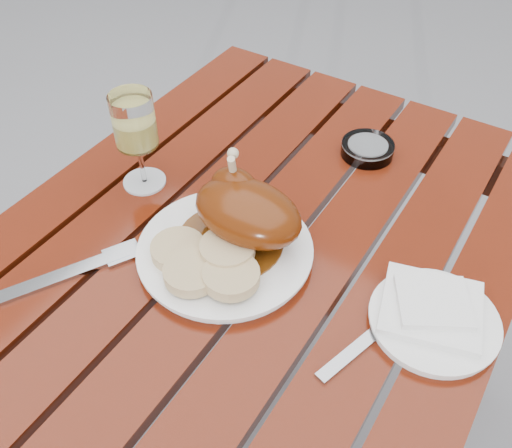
{
  "coord_description": "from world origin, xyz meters",
  "views": [
    {
      "loc": [
        0.35,
        -0.48,
        1.42
      ],
      "look_at": [
        0.0,
        0.07,
        0.78
      ],
      "focal_mm": 40.0,
      "sensor_mm": 36.0,
      "label": 1
    }
  ],
  "objects": [
    {
      "name": "fork",
      "position": [
        -0.2,
        -0.15,
        0.75
      ],
      "size": [
        0.12,
        0.19,
        0.01
      ],
      "primitive_type": "cube",
      "rotation": [
        0.0,
        0.0,
        -0.51
      ],
      "color": "gray",
      "rests_on": "table"
    },
    {
      "name": "wine_glass",
      "position": [
        -0.24,
        0.08,
        0.84
      ],
      "size": [
        0.08,
        0.08,
        0.18
      ],
      "primitive_type": "cylinder",
      "rotation": [
        0.0,
        0.0,
        -0.05
      ],
      "color": "#F1E56D",
      "rests_on": "table"
    },
    {
      "name": "bread_dumplings",
      "position": [
        -0.02,
        -0.04,
        0.78
      ],
      "size": [
        0.19,
        0.15,
        0.03
      ],
      "color": "tan",
      "rests_on": "dinner_plate"
    },
    {
      "name": "roast_duck",
      "position": [
        -0.01,
        0.06,
        0.82
      ],
      "size": [
        0.19,
        0.17,
        0.13
      ],
      "color": "#542909",
      "rests_on": "dinner_plate"
    },
    {
      "name": "dinner_plate",
      "position": [
        -0.02,
        0.01,
        0.76
      ],
      "size": [
        0.32,
        0.32,
        0.02
      ],
      "primitive_type": "cylinder",
      "rotation": [
        0.0,
        0.0,
        0.15
      ],
      "color": "white",
      "rests_on": "table"
    },
    {
      "name": "side_plate",
      "position": [
        0.31,
        0.06,
        0.76
      ],
      "size": [
        0.2,
        0.2,
        0.01
      ],
      "primitive_type": "cylinder",
      "rotation": [
        0.0,
        0.0,
        0.06
      ],
      "color": "white",
      "rests_on": "table"
    },
    {
      "name": "ashtray",
      "position": [
        0.06,
        0.38,
        0.76
      ],
      "size": [
        0.11,
        0.11,
        0.03
      ],
      "primitive_type": "cylinder",
      "rotation": [
        0.0,
        0.0,
        -0.09
      ],
      "color": "#B2B7BC",
      "rests_on": "table"
    },
    {
      "name": "knife",
      "position": [
        0.24,
        -0.01,
        0.75
      ],
      "size": [
        0.07,
        0.19,
        0.01
      ],
      "primitive_type": "cube",
      "rotation": [
        0.0,
        0.0,
        -0.3
      ],
      "color": "gray",
      "rests_on": "table"
    },
    {
      "name": "table",
      "position": [
        0.0,
        0.0,
        0.38
      ],
      "size": [
        0.8,
        1.2,
        0.75
      ],
      "primitive_type": "cube",
      "color": "maroon",
      "rests_on": "ground"
    },
    {
      "name": "napkin",
      "position": [
        0.3,
        0.07,
        0.77
      ],
      "size": [
        0.17,
        0.16,
        0.01
      ],
      "primitive_type": "cube",
      "rotation": [
        0.0,
        0.0,
        0.26
      ],
      "color": "white",
      "rests_on": "side_plate"
    }
  ]
}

